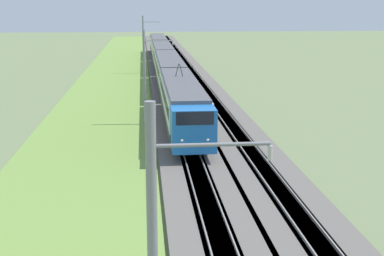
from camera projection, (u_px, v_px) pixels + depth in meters
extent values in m
cube|color=#605B56|center=(176.00, 108.00, 52.48)|extent=(240.00, 4.40, 0.30)
cube|color=#605B56|center=(217.00, 108.00, 52.85)|extent=(240.00, 4.40, 0.30)
cube|color=#4C4238|center=(176.00, 108.00, 52.48)|extent=(240.00, 1.57, 0.30)
cube|color=gray|center=(170.00, 106.00, 52.38)|extent=(240.00, 0.07, 0.15)
cube|color=gray|center=(181.00, 106.00, 52.47)|extent=(240.00, 0.07, 0.15)
cube|color=#4C4238|center=(217.00, 108.00, 52.85)|extent=(240.00, 1.57, 0.30)
cube|color=gray|center=(212.00, 105.00, 52.75)|extent=(240.00, 0.07, 0.15)
cube|color=gray|center=(223.00, 105.00, 52.84)|extent=(240.00, 0.07, 0.15)
cube|color=olive|center=(102.00, 111.00, 51.86)|extent=(240.00, 9.66, 0.12)
cube|color=blue|center=(193.00, 129.00, 34.01)|extent=(2.14, 2.81, 2.77)
cube|color=black|center=(194.00, 116.00, 33.49)|extent=(1.54, 2.35, 0.83)
sphere|color=#F2EAC6|center=(182.00, 140.00, 33.05)|extent=(0.20, 0.20, 0.20)
sphere|color=#F2EAC6|center=(208.00, 140.00, 33.20)|extent=(0.20, 0.20, 0.20)
cube|color=#2D2D33|center=(182.00, 113.00, 44.24)|extent=(18.50, 2.93, 0.78)
cube|color=silver|center=(182.00, 96.00, 43.93)|extent=(18.50, 2.93, 2.00)
cube|color=black|center=(182.00, 94.00, 43.89)|extent=(17.02, 2.95, 0.84)
cube|color=#515156|center=(181.00, 82.00, 43.67)|extent=(18.50, 2.70, 0.25)
cube|color=black|center=(182.00, 120.00, 44.39)|extent=(17.58, 2.49, 0.55)
cylinder|color=black|center=(182.00, 141.00, 37.08)|extent=(0.86, 0.12, 0.86)
cylinder|color=black|center=(197.00, 141.00, 37.18)|extent=(0.86, 0.12, 0.86)
cube|color=#2D2D33|center=(169.00, 79.00, 63.81)|extent=(20.64, 2.93, 0.78)
cube|color=silver|center=(169.00, 68.00, 63.49)|extent=(20.64, 2.93, 2.00)
cube|color=black|center=(169.00, 66.00, 63.46)|extent=(18.99, 2.95, 0.84)
cube|color=#515156|center=(169.00, 58.00, 63.24)|extent=(20.64, 2.70, 0.25)
cube|color=black|center=(169.00, 85.00, 63.96)|extent=(19.61, 2.49, 0.55)
cube|color=#2D2D33|center=(163.00, 61.00, 84.41)|extent=(20.64, 2.93, 0.78)
cube|color=silver|center=(162.00, 52.00, 84.09)|extent=(20.64, 2.93, 2.00)
cube|color=black|center=(162.00, 51.00, 84.06)|extent=(18.99, 2.95, 0.84)
cube|color=#515156|center=(162.00, 45.00, 83.84)|extent=(20.64, 2.70, 0.25)
cube|color=black|center=(163.00, 65.00, 84.56)|extent=(19.61, 2.49, 0.55)
cube|color=#2D2D33|center=(158.00, 50.00, 105.01)|extent=(20.64, 2.93, 0.78)
cube|color=silver|center=(158.00, 42.00, 104.69)|extent=(20.64, 2.93, 2.00)
cube|color=black|center=(158.00, 42.00, 104.66)|extent=(18.99, 2.95, 0.84)
cube|color=#515156|center=(158.00, 37.00, 104.44)|extent=(20.64, 2.70, 0.25)
cube|color=black|center=(159.00, 53.00, 105.16)|extent=(19.61, 2.49, 0.55)
cylinder|color=black|center=(177.00, 70.00, 46.20)|extent=(0.06, 0.33, 1.08)
cylinder|color=black|center=(181.00, 70.00, 46.23)|extent=(0.06, 0.33, 1.08)
cube|color=black|center=(189.00, 153.00, 37.33)|extent=(0.10, 0.10, 0.00)
cylinder|color=slate|center=(211.00, 145.00, 10.62)|extent=(0.08, 2.40, 0.08)
cylinder|color=#B2ADA8|center=(270.00, 153.00, 10.77)|extent=(0.10, 0.10, 0.30)
cylinder|color=slate|center=(145.00, 79.00, 44.83)|extent=(0.22, 0.22, 8.09)
cylinder|color=slate|center=(158.00, 41.00, 44.22)|extent=(0.08, 2.40, 0.08)
cylinder|color=#B2ADA8|center=(173.00, 43.00, 44.38)|extent=(0.10, 0.10, 0.30)
cylinder|color=slate|center=(143.00, 45.00, 78.33)|extent=(0.22, 0.22, 8.50)
cylinder|color=slate|center=(151.00, 22.00, 77.68)|extent=(0.08, 2.40, 0.08)
cylinder|color=#B2ADA8|center=(159.00, 23.00, 77.83)|extent=(0.10, 0.10, 0.30)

